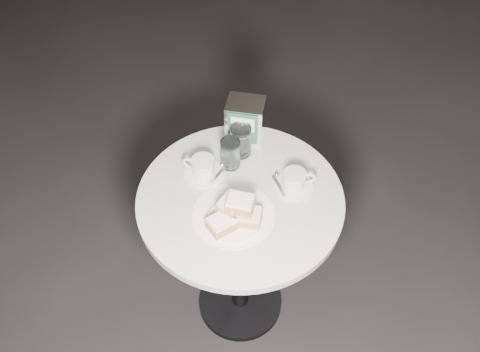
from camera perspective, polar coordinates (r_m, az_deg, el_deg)
name	(u,v)px	position (r m, az deg, el deg)	size (l,w,h in m)	color
ground	(240,303)	(2.42, 0.02, -13.36)	(7.00, 7.00, 0.00)	black
cafe_table	(240,231)	(1.95, 0.03, -5.90)	(0.70, 0.70, 0.74)	black
sugar_spill	(234,215)	(1.75, -0.68, -4.20)	(0.27, 0.27, 0.00)	white
beignet_plate	(235,214)	(1.70, -0.56, -4.12)	(0.21, 0.21, 0.11)	white
coffee_cup_left	(203,168)	(1.84, -3.97, 0.86)	(0.18, 0.18, 0.07)	white
coffee_cup_right	(294,181)	(1.81, 5.83, -0.54)	(0.15, 0.14, 0.07)	silver
water_glass_left	(230,154)	(1.85, -1.03, 2.40)	(0.07, 0.07, 0.11)	silver
water_glass_right	(241,141)	(1.89, 0.09, 3.74)	(0.09, 0.09, 0.12)	silver
napkin_dispenser	(245,119)	(1.94, 0.58, 6.06)	(0.15, 0.14, 0.16)	white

